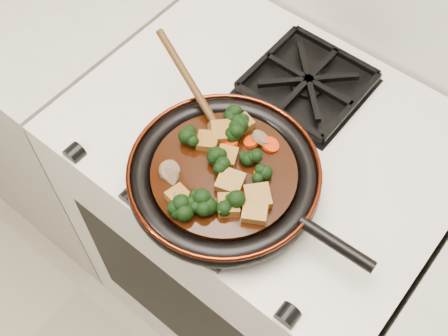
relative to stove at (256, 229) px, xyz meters
The scene contains 34 objects.
stove is the anchor object (origin of this frame).
burner_grate_front 0.48m from the stove, 90.00° to the right, with size 0.23×0.23×0.03m, color black, non-canonical shape.
burner_grate_back 0.48m from the stove, 90.00° to the left, with size 0.23×0.23×0.03m, color black, non-canonical shape.
skillet 0.52m from the stove, 82.39° to the right, with size 0.47×0.35×0.05m.
braising_sauce 0.52m from the stove, 83.14° to the right, with size 0.26×0.26×0.02m, color black.
tofu_cube_0 0.53m from the stove, 86.77° to the right, with size 0.04×0.03×0.02m, color brown.
tofu_cube_1 0.56m from the stove, 59.39° to the right, with size 0.04×0.04×0.02m, color brown.
tofu_cube_2 0.57m from the stove, 91.57° to the right, with size 0.03×0.03×0.02m, color brown.
tofu_cube_3 0.55m from the stove, 59.11° to the right, with size 0.04×0.04×0.02m, color brown.
tofu_cube_4 0.53m from the stove, 107.28° to the right, with size 0.04×0.04×0.02m, color brown.
tofu_cube_5 0.55m from the stove, 75.40° to the right, with size 0.04×0.04×0.02m, color brown.
tofu_cube_6 0.52m from the stove, 103.73° to the right, with size 0.04×0.03×0.02m, color brown.
tofu_cube_7 0.56m from the stove, 71.45° to the right, with size 0.04×0.04×0.02m, color brown.
tofu_cube_8 0.53m from the stove, 107.86° to the right, with size 0.04×0.04×0.02m, color brown.
broccoli_floret_0 0.53m from the stove, 103.25° to the right, with size 0.06×0.06×0.05m, color black, non-canonical shape.
broccoli_floret_1 0.57m from the stove, 81.92° to the right, with size 0.06×0.06×0.06m, color black, non-canonical shape.
broccoli_floret_2 0.53m from the stove, 116.67° to the right, with size 0.06×0.06×0.05m, color black, non-canonical shape.
broccoli_floret_3 0.55m from the stove, 59.46° to the right, with size 0.06×0.06×0.06m, color black, non-canonical shape.
broccoli_floret_4 0.58m from the stove, 86.33° to the right, with size 0.06×0.06×0.05m, color black, non-canonical shape.
broccoli_floret_5 0.54m from the stove, 88.23° to the right, with size 0.06×0.06×0.05m, color black, non-canonical shape.
broccoli_floret_6 0.53m from the stove, 71.37° to the right, with size 0.05×0.05×0.05m, color black, non-canonical shape.
broccoli_floret_7 0.56m from the stove, 69.94° to the right, with size 0.06×0.06×0.05m, color black, non-canonical shape.
broccoli_floret_8 0.54m from the stove, 116.00° to the right, with size 0.06×0.06×0.05m, color black, non-canonical shape.
carrot_coin_0 0.54m from the stove, 117.71° to the right, with size 0.03×0.03×0.01m, color red.
carrot_coin_1 0.55m from the stove, 69.60° to the right, with size 0.03×0.03×0.01m, color red.
carrot_coin_2 0.52m from the stove, 76.14° to the right, with size 0.03×0.03×0.01m, color red.
carrot_coin_3 0.52m from the stove, 94.55° to the right, with size 0.03×0.03×0.01m, color red.
carrot_coin_4 0.52m from the stove, 51.52° to the right, with size 0.03×0.03×0.01m, color red.
carrot_coin_5 0.53m from the stove, 58.60° to the right, with size 0.03×0.03×0.01m, color red.
mushroom_slice_0 0.56m from the stove, 103.60° to the right, with size 0.04×0.04×0.01m, color brown.
mushroom_slice_1 0.57m from the stove, 90.37° to the right, with size 0.03×0.03×0.01m, color brown.
mushroom_slice_2 0.57m from the stove, 101.28° to the right, with size 0.03×0.03×0.01m, color brown.
mushroom_slice_3 0.52m from the stove, 64.49° to the right, with size 0.04×0.04×0.01m, color brown.
wooden_spoon 0.55m from the stove, 141.81° to the right, with size 0.14×0.07×0.23m.
Camera 1 is at (0.35, 1.13, 1.80)m, focal length 45.00 mm.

